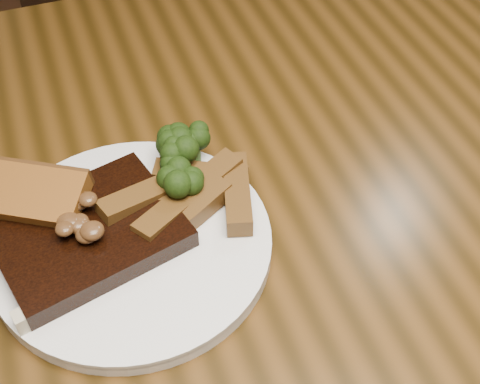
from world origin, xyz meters
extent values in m
cube|color=#492D0E|center=(0.00, 0.00, 0.73)|extent=(1.60, 0.90, 0.04)
cube|color=black|center=(0.12, 0.69, 0.47)|extent=(0.57, 0.57, 0.04)
cylinder|color=black|center=(0.36, 0.81, 0.22)|extent=(0.04, 0.04, 0.45)
cylinder|color=black|center=(0.01, 0.92, 0.22)|extent=(0.04, 0.04, 0.45)
cylinder|color=black|center=(0.24, 0.46, 0.22)|extent=(0.04, 0.04, 0.45)
cylinder|color=black|center=(-0.11, 0.57, 0.22)|extent=(0.04, 0.04, 0.45)
cylinder|color=white|center=(-0.11, 0.00, 0.76)|extent=(0.29, 0.29, 0.01)
cube|color=black|center=(-0.15, 0.01, 0.77)|extent=(0.18, 0.16, 0.02)
cube|color=#C2B696|center=(-0.15, -0.05, 0.77)|extent=(0.15, 0.05, 0.02)
cube|color=#93581A|center=(-0.19, 0.06, 0.77)|extent=(0.11, 0.10, 0.02)
camera|label=1|loc=(-0.15, -0.39, 1.24)|focal=50.00mm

